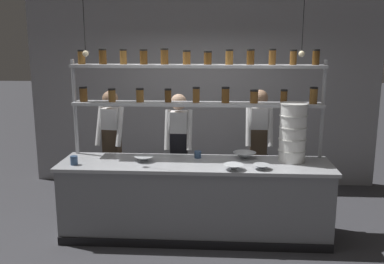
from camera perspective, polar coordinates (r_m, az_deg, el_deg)
name	(u,v)px	position (r m, az deg, el deg)	size (l,w,h in m)	color
ground_plane	(195,235)	(5.38, 0.39, -13.54)	(40.00, 40.00, 0.00)	#3D3D42
back_wall	(202,94)	(6.95, 1.37, 5.09)	(5.60, 0.12, 2.97)	#939399
prep_counter	(195,199)	(5.20, 0.40, -8.97)	(3.20, 0.76, 0.92)	gray
spice_shelf_unit	(196,87)	(5.21, 0.58, 6.06)	(3.09, 0.28, 2.24)	#ADAFB5
chef_left	(112,142)	(5.95, -10.65, -1.38)	(0.39, 0.31, 1.67)	black
chef_center	(179,147)	(5.69, -1.76, -1.95)	(0.36, 0.29, 1.65)	black
chef_right	(258,142)	(5.85, 8.85, -1.39)	(0.36, 0.30, 1.69)	black
container_stack	(293,133)	(5.16, 13.28, -0.07)	(0.33, 0.33, 0.70)	white
prep_bowl_near_left	(245,155)	(5.25, 7.03, -3.12)	(0.28, 0.28, 0.08)	#B2B7BC
prep_bowl_center_front	(144,159)	(5.12, -6.42, -3.57)	(0.23, 0.23, 0.06)	#B2B7BC
prep_bowl_center_back	(262,167)	(4.85, 9.25, -4.62)	(0.20, 0.20, 0.05)	#B2B7BC
prep_bowl_near_right	(233,167)	(4.79, 5.55, -4.68)	(0.23, 0.23, 0.06)	silver
serving_cup_front	(198,155)	(5.24, 0.78, -3.02)	(0.09, 0.09, 0.09)	#334C70
serving_cup_by_board	(74,160)	(5.13, -15.45, -3.67)	(0.08, 0.08, 0.10)	#334C70
pendant_light_row	(192,50)	(4.86, -0.01, 10.92)	(2.49, 0.07, 0.77)	black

